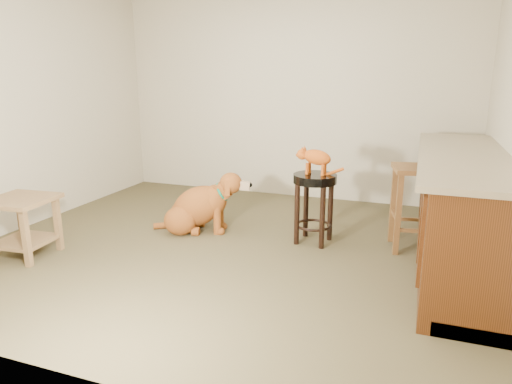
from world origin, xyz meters
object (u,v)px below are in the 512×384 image
at_px(wood_stool, 415,207).
at_px(side_table, 22,218).
at_px(padded_stool, 314,194).
at_px(golden_retriever, 199,208).
at_px(tabby_kitten, 315,158).

bearing_deg(wood_stool, side_table, -157.30).
relative_size(padded_stool, wood_stool, 0.86).
distance_m(golden_retriever, tabby_kitten, 1.29).
height_order(padded_stool, side_table, padded_stool).
bearing_deg(wood_stool, tabby_kitten, -171.21).
bearing_deg(tabby_kitten, side_table, -146.39).
bearing_deg(tabby_kitten, wood_stool, 14.84).
bearing_deg(padded_stool, golden_retriever, -176.03).
relative_size(side_table, tabby_kitten, 1.21).
relative_size(padded_stool, tabby_kitten, 1.45).
xyz_separation_m(padded_stool, wood_stool, (0.89, 0.14, -0.07)).
bearing_deg(golden_retriever, side_table, -150.69).
height_order(padded_stool, tabby_kitten, tabby_kitten).
bearing_deg(tabby_kitten, padded_stool, -5.72).
relative_size(wood_stool, side_table, 1.39).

